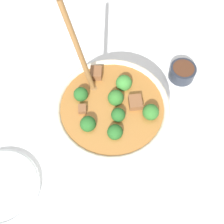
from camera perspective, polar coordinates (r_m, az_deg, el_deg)
ground_plane at (r=0.73m, az=-0.00°, el=-2.24°), size 4.00×4.00×0.00m
stew_bowl at (r=0.68m, az=-0.01°, el=-0.19°), size 0.28×0.27×0.30m
condiment_bowl at (r=0.81m, az=14.10°, el=7.95°), size 0.07×0.07×0.04m
empty_plate at (r=0.72m, az=-21.72°, el=-14.01°), size 0.18×0.18×0.02m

